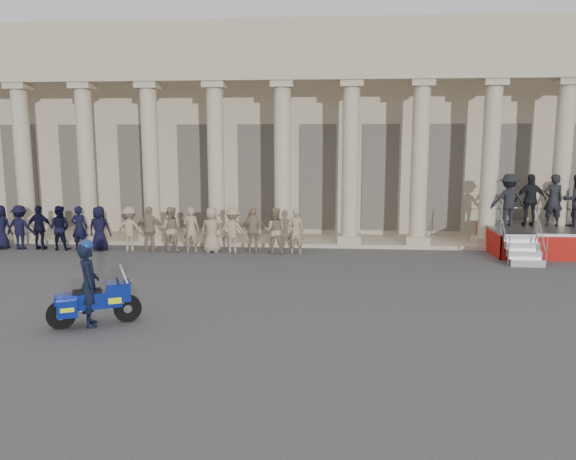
{
  "coord_description": "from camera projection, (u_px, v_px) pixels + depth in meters",
  "views": [
    {
      "loc": [
        3.26,
        -13.63,
        4.07
      ],
      "look_at": [
        2.02,
        1.8,
        1.6
      ],
      "focal_mm": 35.0,
      "sensor_mm": 36.0,
      "label": 1
    }
  ],
  "objects": [
    {
      "name": "officer_rank",
      "position": [
        84.0,
        228.0,
        20.97
      ],
      "size": [
        16.46,
        0.63,
        1.67
      ],
      "color": "black",
      "rests_on": "ground"
    },
    {
      "name": "motorcycle",
      "position": [
        95.0,
        300.0,
        12.45
      ],
      "size": [
        1.88,
        1.25,
        1.3
      ],
      "rotation": [
        0.0,
        0.0,
        0.44
      ],
      "color": "black",
      "rests_on": "ground"
    },
    {
      "name": "reviewing_stand",
      "position": [
        550.0,
        209.0,
        20.53
      ],
      "size": [
        4.67,
        4.38,
        2.86
      ],
      "color": "gray",
      "rests_on": "ground"
    },
    {
      "name": "building",
      "position": [
        269.0,
        132.0,
        28.12
      ],
      "size": [
        40.0,
        12.5,
        9.0
      ],
      "color": "tan",
      "rests_on": "ground"
    },
    {
      "name": "ground",
      "position": [
        204.0,
        302.0,
        14.32
      ],
      "size": [
        90.0,
        90.0,
        0.0
      ],
      "primitive_type": "plane",
      "color": "#414143",
      "rests_on": "ground"
    },
    {
      "name": "rider",
      "position": [
        89.0,
        283.0,
        12.34
      ],
      "size": [
        0.69,
        0.81,
        1.95
      ],
      "rotation": [
        0.0,
        0.0,
        2.01
      ],
      "color": "black",
      "rests_on": "ground"
    }
  ]
}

